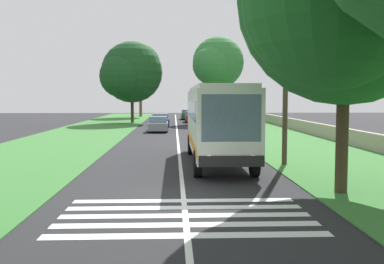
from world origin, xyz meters
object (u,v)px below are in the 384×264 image
object	(u,v)px
trailing_car_3	(187,115)
roadside_tree_right_1	(217,64)
utility_pole	(286,80)
trailing_car_1	(161,121)
roadside_tree_left_2	(130,74)
trailing_car_2	(192,117)
roadside_tree_left_1	(139,65)
roadside_tree_right_2	(338,3)
trailing_car_0	(158,124)
coach_bus	(217,119)

from	to	relation	value
trailing_car_3	roadside_tree_right_1	bearing A→B (deg)	-157.13
trailing_car_3	utility_pole	distance (m)	45.37
trailing_car_1	roadside_tree_left_2	size ratio (longest dim) A/B	0.43
trailing_car_3	roadside_tree_left_2	bearing A→B (deg)	140.79
trailing_car_2	roadside_tree_right_1	bearing A→B (deg)	-104.47
roadside_tree_left_1	roadside_tree_right_2	xyz separation A→B (m)	(-61.16, -10.98, -2.21)
roadside_tree_right_2	trailing_car_0	bearing A→B (deg)	13.63
coach_bus	trailing_car_3	size ratio (longest dim) A/B	2.60
roadside_tree_right_1	coach_bus	bearing A→B (deg)	174.72
roadside_tree_left_1	roadside_tree_right_2	world-z (taller)	roadside_tree_left_1
trailing_car_2	utility_pole	xyz separation A→B (m)	(-37.73, -2.85, 3.36)
trailing_car_3	roadside_tree_right_1	xyz separation A→B (m)	(-8.19, -3.45, 6.74)
roadside_tree_right_2	utility_pole	world-z (taller)	roadside_tree_right_2
coach_bus	roadside_tree_left_1	bearing A→B (deg)	8.17
coach_bus	utility_pole	size ratio (longest dim) A/B	1.45
trailing_car_1	roadside_tree_right_1	bearing A→B (deg)	-39.84
coach_bus	roadside_tree_right_1	world-z (taller)	roadside_tree_right_1
roadside_tree_right_2	coach_bus	bearing A→B (deg)	24.04
roadside_tree_right_1	roadside_tree_right_2	bearing A→B (deg)	179.87
roadside_tree_left_2	utility_pole	distance (m)	37.66
roadside_tree_right_1	trailing_car_2	bearing A→B (deg)	75.53
roadside_tree_left_2	roadside_tree_right_1	size ratio (longest dim) A/B	0.93
roadside_tree_left_2	roadside_tree_right_2	bearing A→B (deg)	-165.81
roadside_tree_left_2	utility_pole	bearing A→B (deg)	-163.60
trailing_car_2	roadside_tree_left_1	xyz separation A→B (m)	(17.04, 8.01, 7.80)
coach_bus	roadside_tree_right_2	distance (m)	8.94
roadside_tree_right_1	roadside_tree_right_2	distance (m)	43.34
coach_bus	trailing_car_0	bearing A→B (deg)	9.70
roadside_tree_left_2	roadside_tree_right_2	world-z (taller)	roadside_tree_left_2
trailing_car_1	utility_pole	distance (m)	29.70
trailing_car_1	trailing_car_3	world-z (taller)	same
trailing_car_1	trailing_car_3	bearing A→B (deg)	-11.62
coach_bus	trailing_car_2	bearing A→B (deg)	-0.41
coach_bus	trailing_car_2	xyz separation A→B (m)	(36.86, -0.27, -1.48)
roadside_tree_left_1	roadside_tree_right_1	xyz separation A→B (m)	(-17.83, -11.07, -1.06)
trailing_car_2	roadside_tree_left_1	size ratio (longest dim) A/B	0.36
roadside_tree_left_2	trailing_car_1	bearing A→B (deg)	-151.20
utility_pole	trailing_car_0	bearing A→B (deg)	17.16
trailing_car_2	trailing_car_3	size ratio (longest dim) A/B	1.00
roadside_tree_right_2	trailing_car_1	bearing A→B (deg)	10.82
trailing_car_0	roadside_tree_right_1	distance (m)	18.15
roadside_tree_left_1	roadside_tree_right_1	world-z (taller)	roadside_tree_left_1
trailing_car_2	roadside_tree_left_1	world-z (taller)	roadside_tree_left_1
trailing_car_0	trailing_car_3	xyz separation A→B (m)	(23.57, -3.42, 0.00)
trailing_car_2	utility_pole	size ratio (longest dim) A/B	0.56
trailing_car_1	trailing_car_2	distance (m)	9.71
roadside_tree_left_2	roadside_tree_left_1	bearing A→B (deg)	0.74
trailing_car_2	trailing_car_3	xyz separation A→B (m)	(7.39, 0.38, 0.00)
roadside_tree_right_1	trailing_car_1	bearing A→B (deg)	140.16
roadside_tree_left_1	roadside_tree_right_1	size ratio (longest dim) A/B	1.10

